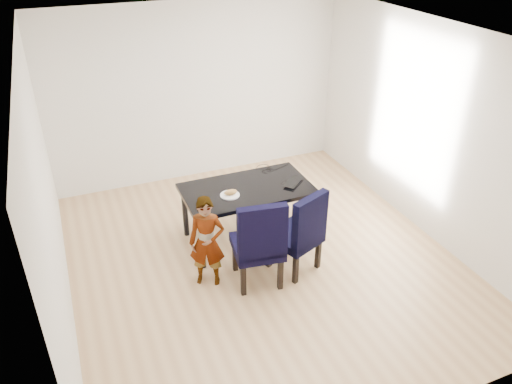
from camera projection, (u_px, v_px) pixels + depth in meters
name	position (u px, v px, depth m)	size (l,w,h in m)	color
floor	(262.00, 259.00, 6.19)	(4.50, 5.00, 0.01)	tan
ceiling	(264.00, 36.00, 4.84)	(4.50, 5.00, 0.01)	white
wall_back	(198.00, 93.00, 7.52)	(4.50, 0.01, 2.70)	white
wall_front	(403.00, 307.00, 3.50)	(4.50, 0.01, 2.70)	silver
wall_left	(46.00, 201.00, 4.76)	(0.01, 5.00, 2.70)	silver
wall_right	(428.00, 131.00, 6.26)	(0.01, 5.00, 2.70)	silver
dining_table	(247.00, 213.00, 6.40)	(1.60, 0.90, 0.75)	black
chair_left	(257.00, 239.00, 5.58)	(0.54, 0.56, 1.12)	black
chair_right	(294.00, 230.00, 5.79)	(0.51, 0.53, 1.07)	black
child	(207.00, 242.00, 5.54)	(0.41, 0.27, 1.11)	orange
plate	(230.00, 195.00, 6.04)	(0.24, 0.24, 0.01)	silver
sandwich	(231.00, 192.00, 6.02)	(0.17, 0.08, 0.07)	#A7773B
laptop	(290.00, 181.00, 6.33)	(0.35, 0.22, 0.03)	black
cable_tangle	(268.00, 171.00, 6.61)	(0.16, 0.16, 0.01)	black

